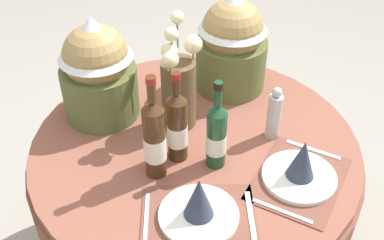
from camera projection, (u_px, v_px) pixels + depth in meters
dining_table at (195, 170)px, 1.77m from camera, size 1.18×1.18×0.73m
place_setting_left at (199, 207)px, 1.39m from camera, size 0.41×0.36×0.16m
place_setting_right at (301, 169)px, 1.52m from camera, size 0.43×0.42×0.16m
flower_vase at (179, 86)px, 1.67m from camera, size 0.16×0.19×0.40m
wine_bottle_left at (177, 126)px, 1.55m from camera, size 0.07×0.07×0.34m
wine_bottle_centre at (216, 135)px, 1.53m from camera, size 0.07×0.07×0.33m
wine_bottle_right at (154, 139)px, 1.48m from camera, size 0.07×0.07×0.37m
pepper_mill at (274, 114)px, 1.66m from camera, size 0.05×0.05×0.21m
gift_tub_back_left at (97, 66)px, 1.69m from camera, size 0.28×0.28×0.40m
gift_tub_back_right at (232, 39)px, 1.83m from camera, size 0.28×0.28×0.40m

